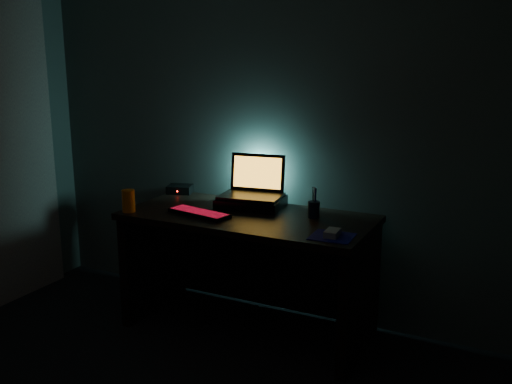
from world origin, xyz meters
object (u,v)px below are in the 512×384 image
mouse (332,233)px  pen_cup (314,210)px  laptop (254,187)px  keyboard (199,213)px  juice_glass (129,201)px  router (180,189)px

mouse → pen_cup: size_ratio=1.15×
laptop → keyboard: size_ratio=0.98×
mouse → juice_glass: size_ratio=0.83×
keyboard → juice_glass: (-0.42, -0.13, 0.06)m
keyboard → juice_glass: bearing=-152.0°
laptop → keyboard: 0.42m
keyboard → mouse: (0.86, -0.05, 0.01)m
laptop → pen_cup: (0.45, -0.11, -0.07)m
keyboard → pen_cup: (0.64, 0.25, 0.04)m
mouse → router: (-1.28, 0.48, 0.01)m
mouse → router: router is taller
keyboard → mouse: 0.86m
keyboard → router: (-0.42, 0.43, 0.02)m
laptop → pen_cup: 0.47m
mouse → juice_glass: (-1.28, -0.07, 0.05)m
laptop → router: size_ratio=2.08×
keyboard → pen_cup: bearing=33.0°
pen_cup → juice_glass: 1.13m
laptop → mouse: (0.67, -0.42, -0.10)m
keyboard → juice_glass: juice_glass is taller
keyboard → router: bearing=146.0°
router → mouse: bearing=-38.6°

